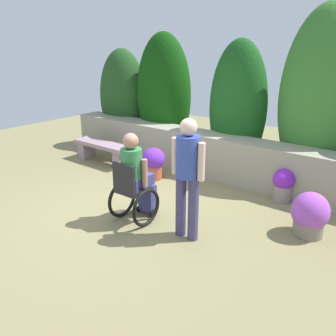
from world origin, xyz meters
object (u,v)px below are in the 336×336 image
Objects in this scene: person_in_wheelchair at (135,181)px; flower_pot_purple_near at (154,162)px; person_standing_companion at (188,172)px; flower_pot_terracotta_by_wall at (310,215)px; flower_pot_red_accent at (283,184)px; stone_bench at (103,150)px.

person_in_wheelchair is 2.16× the size of flower_pot_purple_near.
person_standing_companion is at bearing 3.46° from person_in_wheelchair.
person_in_wheelchair is at bearing -152.28° from flower_pot_terracotta_by_wall.
flower_pot_purple_near is at bearing 131.33° from person_standing_companion.
flower_pot_red_accent is (-0.69, 0.86, 0.00)m from flower_pot_terracotta_by_wall.
flower_pot_red_accent is at bearing 128.78° from flower_pot_terracotta_by_wall.
person_standing_companion is 2.64× the size of flower_pot_purple_near.
flower_pot_terracotta_by_wall is at bearing -51.22° from flower_pot_red_accent.
stone_bench is 2.39× the size of flower_pot_terracotta_by_wall.
person_standing_companion is 2.62× the size of flower_pot_terracotta_by_wall.
person_standing_companion is 2.31m from flower_pot_purple_near.
flower_pot_red_accent is (2.33, 0.54, -0.04)m from flower_pot_purple_near.
flower_pot_terracotta_by_wall reaches higher than flower_pot_purple_near.
stone_bench is at bearing 177.47° from flower_pot_purple_near.
person_standing_companion reaches higher than person_in_wheelchair.
person_in_wheelchair is (2.39, -1.51, 0.33)m from stone_bench.
stone_bench is at bearing -173.04° from flower_pot_red_accent.
flower_pot_purple_near reaches higher than flower_pot_red_accent.
stone_bench is at bearing 145.66° from person_standing_companion.
flower_pot_purple_near is at bearing -2.59° from stone_bench.
person_in_wheelchair reaches higher than flower_pot_purple_near.
person_in_wheelchair reaches higher than flower_pot_red_accent.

